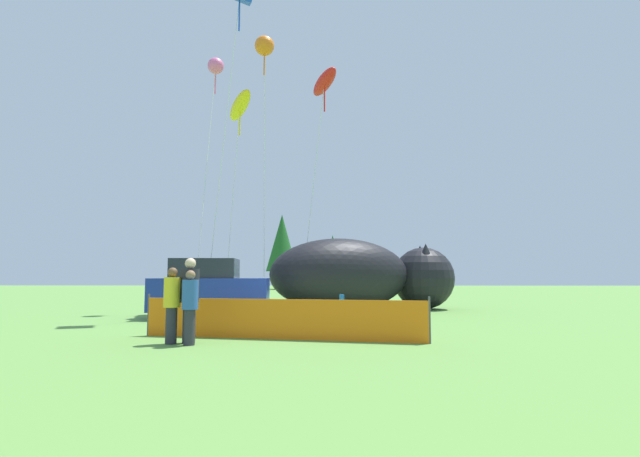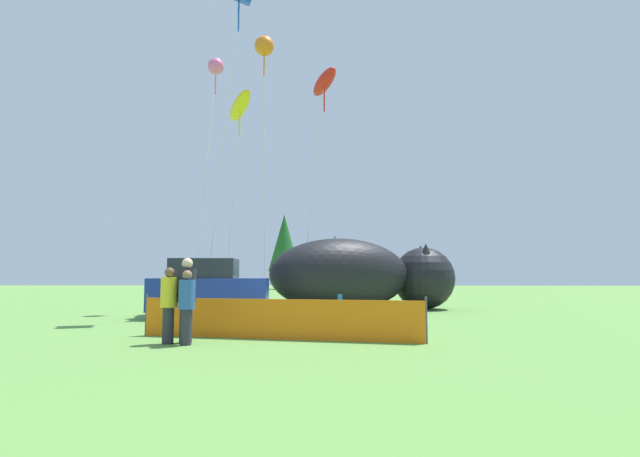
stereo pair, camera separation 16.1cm
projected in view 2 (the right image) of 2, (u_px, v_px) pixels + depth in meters
name	position (u px, v px, depth m)	size (l,w,h in m)	color
ground_plane	(273.00, 323.00, 16.03)	(120.00, 120.00, 0.00)	#609342
parked_car	(209.00, 289.00, 17.73)	(4.17, 2.24, 2.10)	navy
folding_chair	(345.00, 308.00, 14.57)	(0.63, 0.63, 0.96)	#1959A5
inflatable_cat	(361.00, 277.00, 21.47)	(8.59, 5.36, 3.08)	black
safety_fence	(277.00, 319.00, 11.84)	(6.86, 1.43, 1.04)	orange
spectator_in_blue_shirt	(187.00, 304.00, 10.90)	(0.35, 0.35, 1.62)	#2D2D38
spectator_in_black_shirt	(169.00, 302.00, 11.12)	(0.37, 0.37, 1.69)	#2D2D38
spectator_in_grey_shirt	(187.00, 296.00, 11.28)	(0.41, 0.41, 1.90)	#2D2D38
kite_orange_flower	(264.00, 48.00, 21.30)	(0.83, 2.77, 11.70)	silver
kite_blue_box	(238.00, 7.00, 18.77)	(1.92, 1.79, 12.26)	silver
kite_red_lizard	(324.00, 83.00, 21.33)	(1.83, 2.21, 10.30)	silver
kite_yellow_hero	(240.00, 107.00, 21.31)	(1.70, 2.31, 9.39)	silver
kite_pink_octopus	(216.00, 68.00, 22.26)	(0.72, 2.81, 11.20)	silver
horizon_tree_east	(335.00, 256.00, 55.90)	(2.53, 2.53, 6.04)	brown
horizon_tree_west	(284.00, 243.00, 55.23)	(3.48, 3.48, 8.29)	brown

